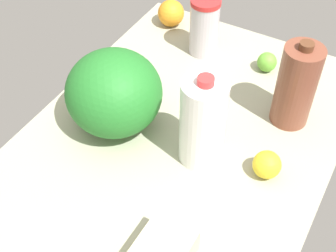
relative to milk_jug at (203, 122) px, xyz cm
name	(u,v)px	position (x,y,z in cm)	size (l,w,h in cm)	color
countertop	(168,157)	(-3.46, 7.34, -13.46)	(120.00, 76.00, 3.00)	#A3A287
milk_jug	(203,122)	(0.00, 0.00, 0.00)	(10.91, 10.91, 25.48)	white
watermelon	(114,93)	(-0.86, 24.47, -1.03)	(24.61, 24.61, 21.86)	#227127
tumbler_cup	(204,26)	(38.87, 18.75, -2.78)	(9.01, 9.01, 18.27)	silver
chocolate_milk_jug	(296,86)	(23.50, -14.77, -0.30)	(10.11, 10.11, 24.89)	brown
lime_near_front	(306,66)	(43.87, -12.52, -8.93)	(6.05, 6.05, 6.05)	#6FBC2F
orange_loose	(171,13)	(46.85, 34.71, -7.57)	(8.77, 8.77, 8.77)	orange
lime_far_back	(267,62)	(39.98, -1.92, -9.03)	(5.86, 5.86, 5.86)	#62AD34
lemon_by_jug	(267,165)	(2.51, -16.34, -8.50)	(6.91, 6.91, 6.91)	yellow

